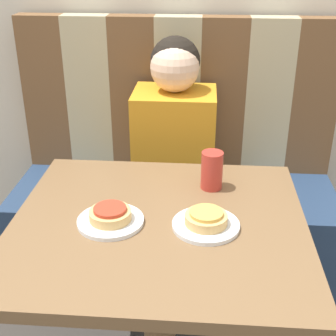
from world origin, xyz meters
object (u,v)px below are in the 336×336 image
Objects in this scene: pizza_right at (206,218)px; plate_left at (111,221)px; pizza_left at (110,214)px; drinking_cup at (212,170)px; person at (175,121)px; plate_right at (206,225)px.

plate_left is at bearing -180.00° from pizza_right.
drinking_cup is (0.28, 0.23, 0.03)m from pizza_left.
pizza_left is 0.36m from drinking_cup.
person is 0.70m from plate_left.
person is 0.70m from pizza_left.
pizza_left is at bearing 180.00° from pizza_right.
plate_left is 0.02m from pizza_left.
drinking_cup is at bearing 86.13° from plate_right.
pizza_right is (0.26, 0.00, 0.00)m from pizza_left.
plate_right is at bearing -7.13° from pizza_right.
drinking_cup reaches higher than plate_right.
person reaches higher than plate_left.
pizza_left reaches higher than plate_right.
plate_right is 0.23m from drinking_cup.
pizza_left is 0.96× the size of drinking_cup.
pizza_left is (-0.26, 0.00, 0.02)m from plate_right.
person reaches higher than pizza_right.
pizza_left is 1.00× the size of pizza_right.
plate_left is 0.26m from pizza_right.
plate_left is at bearing -172.87° from pizza_left.
person is at bearing 100.73° from pizza_right.
plate_left is at bearing -100.73° from person.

